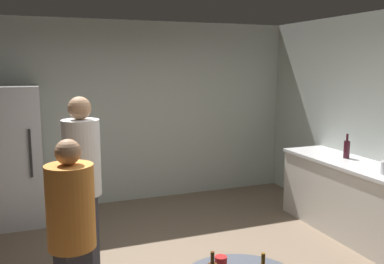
# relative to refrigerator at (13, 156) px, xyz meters

# --- Properties ---
(wall_back) EXTENTS (5.32, 0.06, 2.70)m
(wall_back) POSITION_rel_refrigerator_xyz_m (1.56, 0.43, 0.45)
(wall_back) COLOR beige
(wall_back) RESTS_ON ground_plane
(refrigerator) EXTENTS (0.70, 0.68, 1.80)m
(refrigerator) POSITION_rel_refrigerator_xyz_m (0.00, 0.00, 0.00)
(refrigerator) COLOR silver
(refrigerator) RESTS_ON ground_plane
(kitchen_counter) EXTENTS (0.64, 2.23, 0.90)m
(kitchen_counter) POSITION_rel_refrigerator_xyz_m (3.84, -1.94, -0.45)
(kitchen_counter) COLOR beige
(kitchen_counter) RESTS_ON ground_plane
(wine_bottle_on_counter) EXTENTS (0.08, 0.08, 0.31)m
(wine_bottle_on_counter) POSITION_rel_refrigerator_xyz_m (3.91, -1.62, 0.12)
(wine_bottle_on_counter) COLOR #3F141E
(wine_bottle_on_counter) RESTS_ON kitchen_counter
(person_in_orange_shirt) EXTENTS (0.46, 0.46, 1.56)m
(person_in_orange_shirt) POSITION_rel_refrigerator_xyz_m (0.47, -2.77, 0.01)
(person_in_orange_shirt) COLOR #2D2D38
(person_in_orange_shirt) RESTS_ON ground_plane
(person_in_white_shirt) EXTENTS (0.48, 0.48, 1.78)m
(person_in_white_shirt) POSITION_rel_refrigerator_xyz_m (0.65, -1.89, 0.15)
(person_in_white_shirt) COLOR #2D2D38
(person_in_white_shirt) RESTS_ON ground_plane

